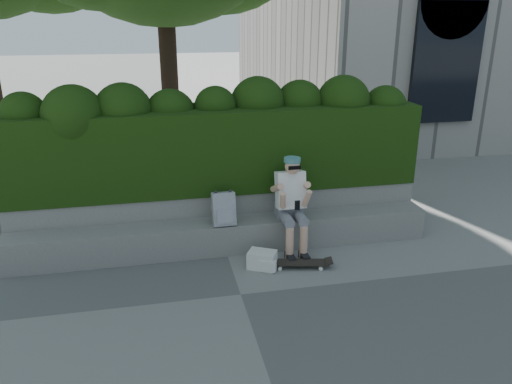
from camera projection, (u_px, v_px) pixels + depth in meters
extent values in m
plane|color=slate|center=(241.00, 294.00, 6.08)|extent=(80.00, 80.00, 0.00)
cube|color=gray|center=(225.00, 236.00, 7.16)|extent=(6.00, 0.45, 0.45)
cube|color=gray|center=(220.00, 214.00, 7.54)|extent=(6.00, 0.50, 0.75)
cube|color=black|center=(217.00, 148.00, 7.42)|extent=(6.00, 1.00, 1.20)
cylinder|color=black|center=(170.00, 93.00, 10.39)|extent=(0.35, 0.35, 3.35)
cube|color=slate|center=(289.00, 210.00, 7.18)|extent=(0.36, 0.26, 0.22)
cube|color=silver|center=(290.00, 190.00, 7.00)|extent=(0.40, 0.32, 0.55)
sphere|color=tan|center=(292.00, 167.00, 6.81)|extent=(0.21, 0.21, 0.21)
cylinder|color=#437A7C|center=(292.00, 160.00, 6.80)|extent=(0.23, 0.23, 0.06)
cube|color=black|center=(297.00, 205.00, 6.71)|extent=(0.07, 0.02, 0.13)
cylinder|color=tan|center=(290.00, 244.00, 6.86)|extent=(0.11, 0.11, 0.47)
cylinder|color=tan|center=(304.00, 243.00, 6.90)|extent=(0.11, 0.11, 0.47)
cube|color=black|center=(290.00, 258.00, 6.87)|extent=(0.10, 0.26, 0.10)
cube|color=black|center=(304.00, 257.00, 6.91)|extent=(0.10, 0.26, 0.10)
cube|color=black|center=(300.00, 262.00, 6.71)|extent=(0.80, 0.35, 0.02)
cylinder|color=silver|center=(280.00, 268.00, 6.65)|extent=(0.06, 0.04, 0.05)
cylinder|color=silver|center=(279.00, 263.00, 6.80)|extent=(0.06, 0.04, 0.05)
cylinder|color=silver|center=(321.00, 268.00, 6.65)|extent=(0.06, 0.04, 0.05)
cylinder|color=silver|center=(319.00, 263.00, 6.80)|extent=(0.06, 0.04, 0.05)
cube|color=#BBBCC1|center=(224.00, 209.00, 6.91)|extent=(0.32, 0.18, 0.46)
cube|color=silver|center=(262.00, 260.00, 6.69)|extent=(0.44, 0.40, 0.23)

